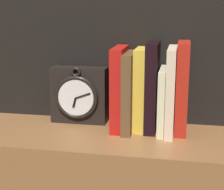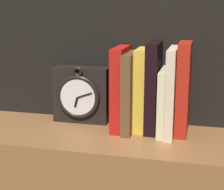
# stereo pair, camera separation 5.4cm
# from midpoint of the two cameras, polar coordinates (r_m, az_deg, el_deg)

# --- Properties ---
(wall_back) EXTENTS (6.00, 0.05, 2.60)m
(wall_back) POSITION_cam_midpoint_polar(r_m,az_deg,el_deg) (1.16, 0.27, 13.28)
(wall_back) COLOR black
(wall_back) RESTS_ON ground_plane
(clock) EXTENTS (0.17, 0.07, 0.18)m
(clock) POSITION_cam_midpoint_polar(r_m,az_deg,el_deg) (1.16, -6.38, -0.03)
(clock) COLOR black
(clock) RESTS_ON bookshelf
(book_slot0_red) EXTENTS (0.03, 0.14, 0.24)m
(book_slot0_red) POSITION_cam_midpoint_polar(r_m,az_deg,el_deg) (1.09, -0.27, 0.97)
(book_slot0_red) COLOR red
(book_slot0_red) RESTS_ON bookshelf
(book_slot1_brown) EXTENTS (0.03, 0.15, 0.23)m
(book_slot1_brown) POSITION_cam_midpoint_polar(r_m,az_deg,el_deg) (1.08, 1.27, 0.45)
(book_slot1_brown) COLOR brown
(book_slot1_brown) RESTS_ON bookshelf
(book_slot2_yellow) EXTENTS (0.03, 0.11, 0.24)m
(book_slot2_yellow) POSITION_cam_midpoint_polar(r_m,az_deg,el_deg) (1.09, 2.99, 0.88)
(book_slot2_yellow) COLOR yellow
(book_slot2_yellow) RESTS_ON bookshelf
(book_slot3_black) EXTENTS (0.03, 0.12, 0.26)m
(book_slot3_black) POSITION_cam_midpoint_polar(r_m,az_deg,el_deg) (1.08, 4.72, 1.22)
(book_slot3_black) COLOR black
(book_slot3_black) RESTS_ON bookshelf
(book_slot4_cream) EXTENTS (0.02, 0.14, 0.18)m
(book_slot4_cream) POSITION_cam_midpoint_polar(r_m,az_deg,el_deg) (1.07, 6.28, -0.86)
(book_slot4_cream) COLOR beige
(book_slot4_cream) RESTS_ON bookshelf
(book_slot5_cream) EXTENTS (0.02, 0.15, 0.24)m
(book_slot5_cream) POSITION_cam_midpoint_polar(r_m,az_deg,el_deg) (1.06, 7.55, 0.60)
(book_slot5_cream) COLOR beige
(book_slot5_cream) RESTS_ON bookshelf
(book_slot6_red) EXTENTS (0.03, 0.12, 0.26)m
(book_slot6_red) POSITION_cam_midpoint_polar(r_m,az_deg,el_deg) (1.07, 9.25, 1.08)
(book_slot6_red) COLOR #AF2114
(book_slot6_red) RESTS_ON bookshelf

